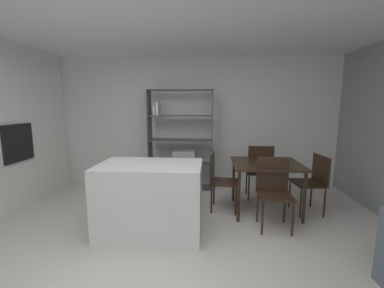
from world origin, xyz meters
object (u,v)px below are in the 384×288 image
Objects in this scene: kitchen_island at (151,198)px; dining_chair_far at (260,168)px; dining_chair_island_side at (219,176)px; open_bookshelf at (179,146)px; dining_table at (266,168)px; built_in_oven at (18,143)px; dining_chair_near at (273,186)px; dining_chair_window_side at (314,178)px.

kitchen_island is 2.06m from dining_chair_far.
kitchen_island is 1.44× the size of dining_chair_island_side.
dining_table is at bearing -34.80° from open_bookshelf.
dining_chair_far is (0.73, 0.47, 0.04)m from dining_chair_island_side.
open_bookshelf is at bearing 84.90° from kitchen_island.
built_in_oven is 0.45× the size of kitchen_island.
dining_chair_island_side is (0.91, 0.78, 0.08)m from kitchen_island.
dining_table is 1.05× the size of dining_chair_far.
kitchen_island reaches higher than dining_table.
dining_chair_near is at bearing -45.47° from open_bookshelf.
dining_chair_window_side is (2.20, -1.02, -0.31)m from open_bookshelf.
dining_table is at bearing 25.25° from kitchen_island.
dining_chair_island_side is at bearing 179.08° from dining_table.
built_in_oven is at bearing 100.54° from dining_chair_island_side.
dining_chair_window_side is at bearing -24.76° from open_bookshelf.
dining_chair_island_side is at bearing -95.77° from dining_chair_window_side.
open_bookshelf is at bearing 26.80° from built_in_oven.
dining_table is 0.49m from dining_chair_near.
kitchen_island is 1.83m from dining_table.
built_in_oven is 3.89m from dining_table.
built_in_oven is at bearing 11.49° from dining_chair_far.
dining_table is 0.74m from dining_chair_window_side.
dining_chair_far is at bearing -128.31° from dining_chair_window_side.
dining_chair_near is 1.04× the size of dining_chair_island_side.
built_in_oven is at bearing -177.32° from dining_table.
open_bookshelf is 1.30m from dining_chair_island_side.
open_bookshelf is at bearing -18.61° from dining_chair_far.
dining_chair_far is (3.86, 0.66, -0.50)m from built_in_oven.
open_bookshelf is 2.17× the size of dining_chair_window_side.
open_bookshelf is (2.39, 1.21, -0.23)m from built_in_oven.
dining_table is 0.49m from dining_chair_far.
dining_chair_near reaches higher than dining_table.
dining_chair_near is (3.87, -0.29, -0.52)m from built_in_oven.
open_bookshelf is at bearing 43.34° from dining_chair_island_side.
built_in_oven is 4.63m from dining_chair_window_side.
open_bookshelf reaches higher than kitchen_island.
kitchen_island is at bearing -95.10° from open_bookshelf.
dining_table is 1.13× the size of dining_chair_island_side.
open_bookshelf is 2.14× the size of dining_chair_island_side.
dining_chair_island_side is (0.75, -1.01, -0.31)m from open_bookshelf.
dining_chair_near reaches higher than dining_chair_island_side.
open_bookshelf is 2.45m from dining_chair_window_side.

